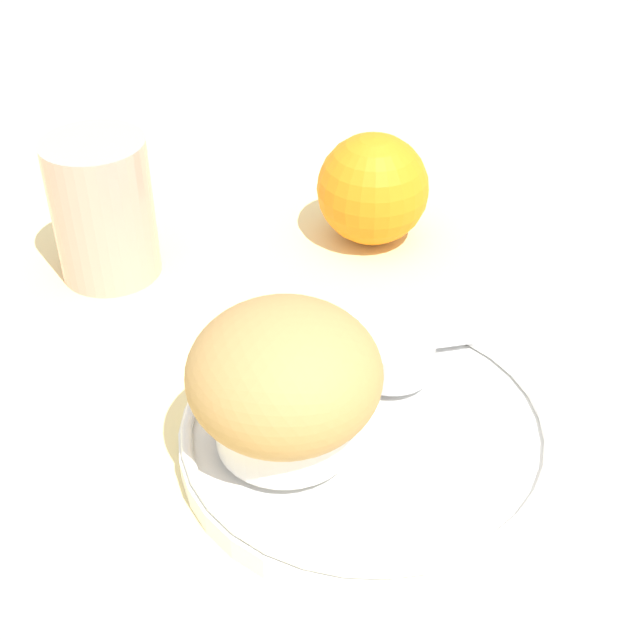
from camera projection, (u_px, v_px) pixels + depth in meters
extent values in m
plane|color=beige|center=(319.00, 422.00, 0.49)|extent=(3.00, 3.00, 0.00)
cylinder|color=white|center=(366.00, 437.00, 0.47)|extent=(0.20, 0.20, 0.01)
torus|color=white|center=(367.00, 423.00, 0.47)|extent=(0.19, 0.19, 0.01)
cylinder|color=silver|center=(286.00, 413.00, 0.44)|extent=(0.07, 0.07, 0.03)
ellipsoid|color=#A87F47|center=(284.00, 374.00, 0.43)|extent=(0.10, 0.10, 0.07)
cylinder|color=silver|center=(392.00, 353.00, 0.49)|extent=(0.05, 0.05, 0.02)
cylinder|color=beige|center=(393.00, 340.00, 0.49)|extent=(0.04, 0.04, 0.00)
sphere|color=#B7192D|center=(287.00, 363.00, 0.49)|extent=(0.01, 0.01, 0.01)
sphere|color=#B7192D|center=(308.00, 360.00, 0.49)|extent=(0.01, 0.01, 0.01)
cube|color=silver|center=(371.00, 346.00, 0.51)|extent=(0.15, 0.02, 0.00)
sphere|color=orange|center=(373.00, 189.00, 0.62)|extent=(0.08, 0.08, 0.08)
cylinder|color=#E5998C|center=(103.00, 209.00, 0.58)|extent=(0.07, 0.07, 0.10)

